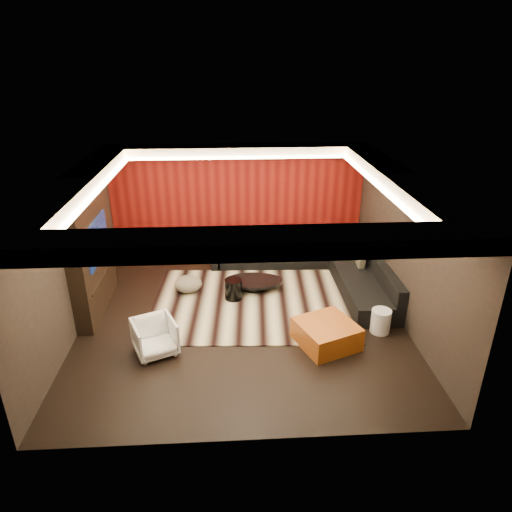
{
  "coord_description": "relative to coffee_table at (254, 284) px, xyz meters",
  "views": [
    {
      "loc": [
        -0.19,
        -7.5,
        4.68
      ],
      "look_at": [
        0.3,
        0.6,
        1.05
      ],
      "focal_mm": 32.0,
      "sensor_mm": 36.0,
      "label": 1
    }
  ],
  "objects": [
    {
      "name": "wall_back",
      "position": [
        -0.29,
        1.82,
        1.28
      ],
      "size": [
        6.0,
        0.02,
        2.8
      ],
      "primitive_type": "cube",
      "color": "black",
      "rests_on": "ground"
    },
    {
      "name": "soffit_right",
      "position": [
        2.41,
        -1.19,
        2.57
      ],
      "size": [
        0.6,
        4.8,
        0.22
      ],
      "primitive_type": "cube",
      "color": "silver",
      "rests_on": "ground"
    },
    {
      "name": "rug",
      "position": [
        -0.09,
        -0.6,
        -0.11
      ],
      "size": [
        4.15,
        3.21,
        0.02
      ],
      "primitive_type": "cube",
      "rotation": [
        0.0,
        0.0,
        -0.05
      ],
      "color": "beige",
      "rests_on": "floor"
    },
    {
      "name": "coffee_table",
      "position": [
        0.0,
        0.0,
        0.0
      ],
      "size": [
        1.33,
        1.33,
        0.21
      ],
      "primitive_type": "cylinder",
      "rotation": [
        0.0,
        0.0,
        -0.07
      ],
      "color": "black",
      "rests_on": "rug"
    },
    {
      "name": "throw_pillows",
      "position": [
        0.95,
        1.08,
        0.5
      ],
      "size": [
        3.01,
        1.68,
        0.5
      ],
      "color": "#C6BB91",
      "rests_on": "sectional_sofa"
    },
    {
      "name": "sectional_sofa",
      "position": [
        1.45,
        0.68,
        0.14
      ],
      "size": [
        3.65,
        3.5,
        0.75
      ],
      "color": "black",
      "rests_on": "floor"
    },
    {
      "name": "drum_stool",
      "position": [
        -0.44,
        -0.41,
        0.11
      ],
      "size": [
        0.45,
        0.45,
        0.43
      ],
      "primitive_type": "cylinder",
      "rotation": [
        0.0,
        0.0,
        0.28
      ],
      "color": "black",
      "rests_on": "rug"
    },
    {
      "name": "cove_left",
      "position": [
        -2.65,
        -1.19,
        2.48
      ],
      "size": [
        0.08,
        4.8,
        0.04
      ],
      "primitive_type": "cube",
      "color": "#FFD899",
      "rests_on": "ground"
    },
    {
      "name": "soffit_back",
      "position": [
        -0.29,
        1.51,
        2.57
      ],
      "size": [
        6.0,
        0.6,
        0.22
      ],
      "primitive_type": "cube",
      "color": "silver",
      "rests_on": "ground"
    },
    {
      "name": "cove_back",
      "position": [
        -0.29,
        1.17,
        2.48
      ],
      "size": [
        4.8,
        0.08,
        0.04
      ],
      "primitive_type": "cube",
      "color": "#FFD899",
      "rests_on": "ground"
    },
    {
      "name": "red_feature_wall",
      "position": [
        -0.29,
        1.78,
        1.28
      ],
      "size": [
        5.98,
        0.05,
        2.78
      ],
      "primitive_type": "cube",
      "color": "#6B0C0A",
      "rests_on": "ground"
    },
    {
      "name": "wall_left",
      "position": [
        -3.3,
        -1.19,
        1.28
      ],
      "size": [
        0.02,
        6.0,
        2.8
      ],
      "primitive_type": "cube",
      "color": "black",
      "rests_on": "ground"
    },
    {
      "name": "soffit_front",
      "position": [
        -0.29,
        -3.89,
        2.57
      ],
      "size": [
        6.0,
        0.6,
        0.22
      ],
      "primitive_type": "cube",
      "color": "silver",
      "rests_on": "ground"
    },
    {
      "name": "tv_screen",
      "position": [
        -2.98,
        -0.59,
        1.33
      ],
      "size": [
        0.04,
        1.3,
        0.8
      ],
      "primitive_type": "cube",
      "color": "black",
      "rests_on": "ground"
    },
    {
      "name": "wall_right",
      "position": [
        2.72,
        -1.19,
        1.28
      ],
      "size": [
        0.02,
        6.0,
        2.8
      ],
      "primitive_type": "cube",
      "color": "black",
      "rests_on": "ground"
    },
    {
      "name": "cove_front",
      "position": [
        -0.29,
        -3.55,
        2.48
      ],
      "size": [
        4.8,
        0.08,
        0.04
      ],
      "primitive_type": "cube",
      "color": "#FFD899",
      "rests_on": "ground"
    },
    {
      "name": "cove_right",
      "position": [
        2.07,
        -1.19,
        2.48
      ],
      "size": [
        0.08,
        4.8,
        0.04
      ],
      "primitive_type": "cube",
      "color": "#FFD899",
      "rests_on": "ground"
    },
    {
      "name": "orange_ottoman",
      "position": [
        1.15,
        -2.09,
        0.08
      ],
      "size": [
        1.21,
        1.21,
        0.41
      ],
      "primitive_type": "cube",
      "rotation": [
        0.0,
        0.0,
        0.39
      ],
      "color": "#A34A15",
      "rests_on": "floor"
    },
    {
      "name": "white_side_table",
      "position": [
        2.21,
        -1.77,
        0.1
      ],
      "size": [
        0.45,
        0.45,
        0.44
      ],
      "primitive_type": "cylinder",
      "rotation": [
        0.0,
        0.0,
        0.31
      ],
      "color": "white",
      "rests_on": "floor"
    },
    {
      "name": "striped_pouf",
      "position": [
        -1.4,
        -0.02,
        0.06
      ],
      "size": [
        0.72,
        0.72,
        0.32
      ],
      "primitive_type": "ellipsoid",
      "rotation": [
        0.0,
        0.0,
        0.29
      ],
      "color": "beige",
      "rests_on": "rug"
    },
    {
      "name": "floor",
      "position": [
        -0.29,
        -1.19,
        -0.13
      ],
      "size": [
        6.0,
        6.0,
        0.02
      ],
      "primitive_type": "cube",
      "color": "black",
      "rests_on": "ground"
    },
    {
      "name": "tv_surround",
      "position": [
        -3.14,
        -0.59,
        0.98
      ],
      "size": [
        0.3,
        2.0,
        2.2
      ],
      "primitive_type": "cube",
      "color": "black",
      "rests_on": "ground"
    },
    {
      "name": "armchair",
      "position": [
        -1.79,
        -2.17,
        0.19
      ],
      "size": [
        0.88,
        0.89,
        0.62
      ],
      "primitive_type": "imported",
      "rotation": [
        0.0,
        0.0,
        0.42
      ],
      "color": "white",
      "rests_on": "floor"
    },
    {
      "name": "tv_shelf",
      "position": [
        -2.98,
        -0.59,
        0.58
      ],
      "size": [
        0.04,
        1.6,
        0.04
      ],
      "primitive_type": "cube",
      "color": "black",
      "rests_on": "ground"
    },
    {
      "name": "ceiling",
      "position": [
        -0.29,
        -1.19,
        2.69
      ],
      "size": [
        6.0,
        6.0,
        0.02
      ],
      "primitive_type": "cube",
      "color": "silver",
      "rests_on": "ground"
    },
    {
      "name": "soffit_left",
      "position": [
        -2.99,
        -1.19,
        2.57
      ],
      "size": [
        0.6,
        4.8,
        0.22
      ],
      "primitive_type": "cube",
      "color": "silver",
      "rests_on": "ground"
    }
  ]
}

